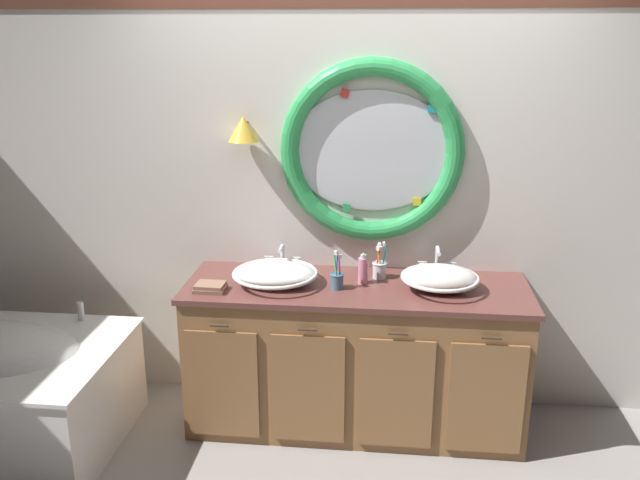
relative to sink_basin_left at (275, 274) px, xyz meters
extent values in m
plane|color=gray|center=(0.40, -0.22, -0.90)|extent=(14.00, 14.00, 0.00)
cube|color=silver|center=(0.40, 0.37, 0.40)|extent=(6.40, 0.08, 2.60)
ellipsoid|color=silver|center=(0.50, 0.32, 0.62)|extent=(0.92, 0.02, 0.67)
torus|color=green|center=(0.50, 0.31, 0.62)|extent=(1.02, 0.11, 1.02)
cube|color=green|center=(0.96, 0.30, 0.62)|extent=(0.05, 0.01, 0.05)
cube|color=teal|center=(0.82, 0.30, 0.86)|extent=(0.05, 0.01, 0.05)
cube|color=red|center=(0.35, 0.30, 0.94)|extent=(0.05, 0.01, 0.05)
cube|color=purple|center=(0.08, 0.30, 0.76)|extent=(0.04, 0.01, 0.04)
cube|color=yellow|center=(0.10, 0.30, 0.46)|extent=(0.05, 0.01, 0.05)
cube|color=green|center=(0.37, 0.30, 0.30)|extent=(0.05, 0.01, 0.05)
cube|color=yellow|center=(0.76, 0.30, 0.35)|extent=(0.04, 0.01, 0.04)
cylinder|color=#4C3823|center=(-0.20, 0.29, 0.77)|extent=(0.02, 0.09, 0.02)
cone|color=gold|center=(-0.20, 0.24, 0.75)|extent=(0.17, 0.17, 0.14)
cube|color=olive|center=(0.44, 0.03, -0.50)|extent=(1.83, 0.60, 0.81)
cube|color=brown|center=(0.44, 0.03, -0.07)|extent=(1.87, 0.64, 0.03)
cube|color=brown|center=(0.44, 0.32, -0.15)|extent=(1.83, 0.02, 0.11)
cube|color=olive|center=(-0.24, -0.28, -0.54)|extent=(0.39, 0.02, 0.62)
cylinder|color=#422D1E|center=(-0.24, -0.29, -0.19)|extent=(0.10, 0.01, 0.01)
cube|color=olive|center=(0.21, -0.28, -0.54)|extent=(0.39, 0.02, 0.62)
cylinder|color=#422D1E|center=(0.21, -0.29, -0.19)|extent=(0.10, 0.01, 0.01)
cube|color=olive|center=(0.67, -0.28, -0.54)|extent=(0.39, 0.02, 0.62)
cylinder|color=#422D1E|center=(0.67, -0.29, -0.19)|extent=(0.10, 0.01, 0.01)
cube|color=olive|center=(1.13, -0.28, -0.54)|extent=(0.39, 0.02, 0.62)
cylinder|color=#422D1E|center=(1.13, -0.29, -0.19)|extent=(0.10, 0.01, 0.01)
cylinder|color=silver|center=(-1.14, 0.02, -0.28)|extent=(0.04, 0.04, 0.11)
ellipsoid|color=white|center=(0.00, 0.00, 0.00)|extent=(0.45, 0.31, 0.12)
torus|color=white|center=(0.00, 0.00, 0.00)|extent=(0.47, 0.47, 0.02)
cylinder|color=silver|center=(0.00, 0.00, 0.00)|extent=(0.03, 0.03, 0.01)
ellipsoid|color=white|center=(0.89, 0.00, 0.01)|extent=(0.40, 0.26, 0.14)
torus|color=white|center=(0.89, 0.00, 0.01)|extent=(0.42, 0.42, 0.02)
cylinder|color=silver|center=(0.89, 0.00, 0.01)|extent=(0.03, 0.03, 0.01)
cylinder|color=silver|center=(0.00, 0.26, -0.05)|extent=(0.05, 0.05, 0.02)
cylinder|color=silver|center=(0.00, 0.26, 0.02)|extent=(0.02, 0.02, 0.11)
sphere|color=silver|center=(0.00, 0.26, 0.07)|extent=(0.03, 0.03, 0.03)
cylinder|color=silver|center=(0.00, 0.21, 0.07)|extent=(0.02, 0.09, 0.02)
cylinder|color=silver|center=(-0.08, 0.26, -0.03)|extent=(0.04, 0.04, 0.06)
cylinder|color=silver|center=(0.08, 0.26, -0.03)|extent=(0.04, 0.04, 0.06)
cube|color=silver|center=(-0.08, 0.26, 0.00)|extent=(0.05, 0.01, 0.01)
cube|color=silver|center=(0.08, 0.26, 0.00)|extent=(0.05, 0.01, 0.01)
cylinder|color=silver|center=(0.89, 0.26, -0.05)|extent=(0.05, 0.05, 0.02)
cylinder|color=silver|center=(0.89, 0.26, 0.03)|extent=(0.02, 0.02, 0.14)
sphere|color=silver|center=(0.89, 0.26, 0.10)|extent=(0.03, 0.03, 0.03)
cylinder|color=silver|center=(0.89, 0.20, 0.10)|extent=(0.02, 0.12, 0.02)
cylinder|color=silver|center=(0.80, 0.26, -0.03)|extent=(0.04, 0.04, 0.06)
cylinder|color=silver|center=(0.97, 0.26, -0.03)|extent=(0.04, 0.04, 0.06)
cube|color=silver|center=(0.80, 0.26, 0.00)|extent=(0.05, 0.01, 0.01)
cube|color=silver|center=(0.97, 0.26, 0.00)|extent=(0.05, 0.01, 0.01)
cylinder|color=slate|center=(0.34, -0.03, -0.02)|extent=(0.07, 0.07, 0.08)
torus|color=slate|center=(0.34, -0.03, 0.02)|extent=(0.08, 0.08, 0.01)
cylinder|color=purple|center=(0.36, -0.03, 0.03)|extent=(0.02, 0.03, 0.16)
cube|color=white|center=(0.36, -0.03, 0.12)|extent=(0.02, 0.02, 0.02)
cylinder|color=blue|center=(0.33, -0.02, 0.04)|extent=(0.02, 0.02, 0.17)
cube|color=white|center=(0.33, -0.02, 0.14)|extent=(0.02, 0.02, 0.02)
cylinder|color=green|center=(0.34, -0.05, 0.04)|extent=(0.03, 0.04, 0.18)
cube|color=white|center=(0.34, -0.05, 0.15)|extent=(0.03, 0.02, 0.03)
cylinder|color=silver|center=(0.56, 0.15, -0.02)|extent=(0.08, 0.08, 0.09)
torus|color=silver|center=(0.56, 0.15, 0.03)|extent=(0.08, 0.08, 0.01)
cylinder|color=#19ADB2|center=(0.59, 0.15, 0.04)|extent=(0.04, 0.03, 0.18)
cube|color=white|center=(0.59, 0.15, 0.14)|extent=(0.02, 0.02, 0.03)
cylinder|color=blue|center=(0.56, 0.17, 0.03)|extent=(0.02, 0.03, 0.17)
cube|color=white|center=(0.56, 0.17, 0.13)|extent=(0.02, 0.02, 0.02)
cylinder|color=#E0383D|center=(0.55, 0.15, 0.03)|extent=(0.04, 0.01, 0.15)
cube|color=white|center=(0.55, 0.15, 0.12)|extent=(0.02, 0.02, 0.02)
cylinder|color=orange|center=(0.57, 0.14, 0.03)|extent=(0.04, 0.01, 0.15)
cube|color=white|center=(0.57, 0.14, 0.12)|extent=(0.02, 0.02, 0.02)
cylinder|color=pink|center=(0.48, 0.06, 0.01)|extent=(0.05, 0.05, 0.15)
cylinder|color=silver|center=(0.48, 0.06, 0.10)|extent=(0.03, 0.03, 0.02)
cylinder|color=silver|center=(0.48, 0.04, 0.11)|extent=(0.01, 0.04, 0.01)
cube|color=#936B56|center=(-0.33, -0.14, -0.05)|extent=(0.16, 0.13, 0.02)
cube|color=#936B56|center=(-0.33, -0.14, -0.03)|extent=(0.15, 0.12, 0.02)
camera|label=1|loc=(0.61, -3.36, 1.27)|focal=37.51mm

